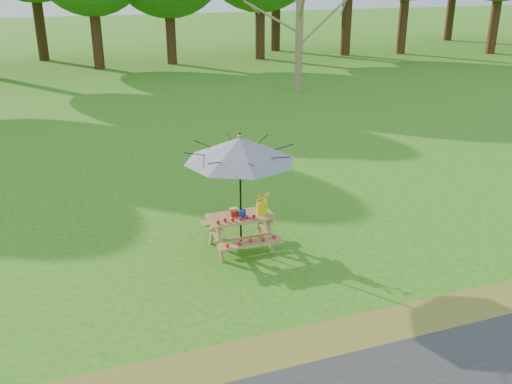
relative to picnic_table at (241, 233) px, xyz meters
name	(u,v)px	position (x,y,z in m)	size (l,w,h in m)	color
ground	(433,228)	(3.94, -0.50, -0.33)	(120.00, 120.00, 0.00)	#327015
picnic_table	(241,233)	(0.00, 0.00, 0.00)	(1.20, 1.32, 0.67)	#9F7948
patio_umbrella	(240,149)	(0.00, 0.00, 1.62)	(2.19, 2.19, 2.25)	black
produce_bins	(238,212)	(-0.04, 0.05, 0.40)	(0.27, 0.39, 0.13)	#A81C0D
tomatoes_row	(236,219)	(-0.15, -0.18, 0.38)	(0.77, 0.13, 0.07)	red
flower_bucket	(262,202)	(0.40, -0.04, 0.58)	(0.33, 0.31, 0.45)	#DEE30B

